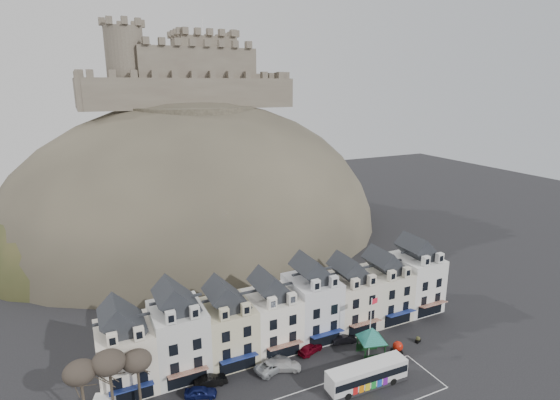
# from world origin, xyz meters

# --- Properties ---
(coach_bay_markings) EXTENTS (22.00, 7.50, 0.01)m
(coach_bay_markings) POSITION_xyz_m (2.00, 1.25, 0.00)
(coach_bay_markings) COLOR silver
(coach_bay_markings) RESTS_ON ground
(townhouse_terrace) EXTENTS (54.40, 9.35, 11.80)m
(townhouse_terrace) POSITION_xyz_m (0.15, 15.97, 5.30)
(townhouse_terrace) COLOR white
(townhouse_terrace) RESTS_ON ground
(castle_hill) EXTENTS (100.00, 76.00, 68.00)m
(castle_hill) POSITION_xyz_m (1.25, 68.95, 0.11)
(castle_hill) COLOR #3C382E
(castle_hill) RESTS_ON ground
(castle) EXTENTS (50.20, 22.20, 22.00)m
(castle) POSITION_xyz_m (0.51, 75.93, 40.19)
(castle) COLOR brown
(castle) RESTS_ON ground
(tree_left_far) EXTENTS (3.61, 3.61, 8.24)m
(tree_left_far) POSITION_xyz_m (-29.00, 10.50, 6.90)
(tree_left_far) COLOR #322B20
(tree_left_far) RESTS_ON ground
(tree_left_mid) EXTENTS (3.78, 3.78, 8.64)m
(tree_left_mid) POSITION_xyz_m (-26.00, 10.50, 7.24)
(tree_left_mid) COLOR #322B20
(tree_left_mid) RESTS_ON ground
(tree_left_near) EXTENTS (3.43, 3.43, 7.84)m
(tree_left_near) POSITION_xyz_m (-23.00, 10.50, 6.55)
(tree_left_near) COLOR #322B20
(tree_left_near) RESTS_ON ground
(bus) EXTENTS (11.10, 2.89, 3.11)m
(bus) POSITION_xyz_m (3.74, 2.25, 1.72)
(bus) COLOR #262628
(bus) RESTS_ON ground
(bus_shelter) EXTENTS (6.92, 6.92, 4.53)m
(bus_shelter) POSITION_xyz_m (8.17, 7.24, 3.52)
(bus_shelter) COLOR black
(bus_shelter) RESTS_ON ground
(red_buoy) EXTENTS (1.60, 1.60, 1.81)m
(red_buoy) POSITION_xyz_m (12.16, 6.20, 0.92)
(red_buoy) COLOR black
(red_buoy) RESTS_ON ground
(flagpole) EXTENTS (1.28, 0.36, 9.05)m
(flagpole) POSITION_xyz_m (8.10, 7.49, 5.17)
(flagpole) COLOR silver
(flagpole) RESTS_ON ground
(planter_west) EXTENTS (1.14, 0.76, 1.04)m
(planter_west) POSITION_xyz_m (12.00, 6.62, 0.50)
(planter_west) COLOR black
(planter_west) RESTS_ON ground
(planter_east) EXTENTS (1.04, 0.74, 0.94)m
(planter_east) POSITION_xyz_m (16.72, 7.00, 0.45)
(planter_east) COLOR black
(planter_east) RESTS_ON ground
(car_navy) EXTENTS (4.28, 2.94, 1.35)m
(car_navy) POSITION_xyz_m (-16.00, 9.50, 0.68)
(car_navy) COLOR #0E1446
(car_navy) RESTS_ON ground
(car_black) EXTENTS (4.26, 1.51, 1.40)m
(car_black) POSITION_xyz_m (-14.27, 10.94, 0.70)
(car_black) COLOR black
(car_black) RESTS_ON ground
(car_silver) EXTENTS (5.87, 3.85, 1.52)m
(car_silver) POSITION_xyz_m (-5.60, 10.42, 0.76)
(car_silver) COLOR #B6BABE
(car_silver) RESTS_ON ground
(car_white) EXTENTS (5.16, 3.71, 1.39)m
(car_white) POSITION_xyz_m (-4.40, 9.82, 0.69)
(car_white) COLOR silver
(car_white) RESTS_ON ground
(car_maroon) EXTENTS (4.41, 2.90, 1.40)m
(car_maroon) POSITION_xyz_m (0.80, 11.69, 0.70)
(car_maroon) COLOR #630513
(car_maroon) RESTS_ON ground
(car_charcoal) EXTENTS (3.95, 2.13, 1.23)m
(car_charcoal) POSITION_xyz_m (6.60, 11.72, 0.62)
(car_charcoal) COLOR black
(car_charcoal) RESTS_ON ground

